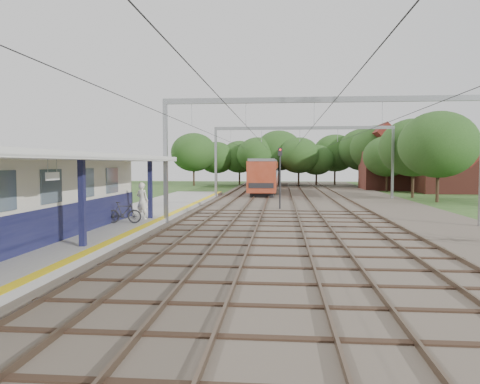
{
  "coord_description": "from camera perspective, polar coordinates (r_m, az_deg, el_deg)",
  "views": [
    {
      "loc": [
        1.46,
        -10.66,
        3.41
      ],
      "look_at": [
        -1.18,
        19.04,
        1.6
      ],
      "focal_mm": 35.0,
      "sensor_mm": 36.0,
      "label": 1
    }
  ],
  "objects": [
    {
      "name": "yellow_stripe",
      "position": [
        25.74,
        -10.08,
        -3.4
      ],
      "size": [
        0.45,
        52.0,
        0.01
      ],
      "primitive_type": "cube",
      "color": "yellow",
      "rests_on": "platform"
    },
    {
      "name": "ground",
      "position": [
        11.29,
        -2.68,
        -14.11
      ],
      "size": [
        160.0,
        160.0,
        0.0
      ],
      "primitive_type": "plane",
      "color": "#2D4C1E",
      "rests_on": "ground"
    },
    {
      "name": "canopy",
      "position": [
        19.05,
        -23.96,
        3.88
      ],
      "size": [
        6.4,
        20.0,
        3.44
      ],
      "color": "#12143B",
      "rests_on": "platform"
    },
    {
      "name": "ballast_bed",
      "position": [
        40.88,
        8.63,
        -1.28
      ],
      "size": [
        18.0,
        90.0,
        0.1
      ],
      "primitive_type": "cube",
      "color": "#473D33",
      "rests_on": "ground"
    },
    {
      "name": "tree_band",
      "position": [
        67.84,
        7.13,
        4.72
      ],
      "size": [
        31.72,
        30.88,
        8.82
      ],
      "color": "#382619",
      "rests_on": "ground"
    },
    {
      "name": "train",
      "position": [
        63.08,
        3.31,
        2.3
      ],
      "size": [
        2.9,
        36.07,
        3.81
      ],
      "color": "black",
      "rests_on": "ballast_bed"
    },
    {
      "name": "catenary_system",
      "position": [
        36.06,
        8.2,
        6.78
      ],
      "size": [
        17.22,
        88.0,
        7.0
      ],
      "color": "gray",
      "rests_on": "ground"
    },
    {
      "name": "platform",
      "position": [
        26.44,
        -14.8,
        -3.67
      ],
      "size": [
        5.0,
        52.0,
        0.35
      ],
      "primitive_type": "cube",
      "color": "gray",
      "rests_on": "ground"
    },
    {
      "name": "house_far",
      "position": [
        64.33,
        18.18,
        3.14
      ],
      "size": [
        8.0,
        6.12,
        8.66
      ],
      "color": "brown",
      "rests_on": "ground"
    },
    {
      "name": "station_building",
      "position": [
        20.51,
        -25.2,
        -0.67
      ],
      "size": [
        3.41,
        18.0,
        3.4
      ],
      "color": "beige",
      "rests_on": "platform"
    },
    {
      "name": "bicycle",
      "position": [
        24.73,
        -14.0,
        -2.46
      ],
      "size": [
        1.87,
        0.69,
        1.1
      ],
      "primitive_type": "imported",
      "rotation": [
        0.0,
        0.0,
        1.67
      ],
      "color": "black",
      "rests_on": "platform"
    },
    {
      "name": "rail_tracks",
      "position": [
        40.79,
        5.13,
        -1.09
      ],
      "size": [
        11.8,
        88.0,
        0.15
      ],
      "color": "brown",
      "rests_on": "ballast_bed"
    },
    {
      "name": "house_near",
      "position": [
        59.94,
        24.14,
        2.77
      ],
      "size": [
        7.0,
        6.12,
        7.89
      ],
      "color": "brown",
      "rests_on": "ground"
    },
    {
      "name": "person",
      "position": [
        26.34,
        -11.83,
        -1.05
      ],
      "size": [
        0.87,
        0.72,
        2.03
      ],
      "primitive_type": "imported",
      "rotation": [
        0.0,
        0.0,
        2.77
      ],
      "color": "silver",
      "rests_on": "platform"
    },
    {
      "name": "signal_post",
      "position": [
        34.37,
        4.91,
        2.65
      ],
      "size": [
        0.32,
        0.27,
        4.56
      ],
      "rotation": [
        0.0,
        0.0,
        -0.02
      ],
      "color": "black",
      "rests_on": "ground"
    }
  ]
}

